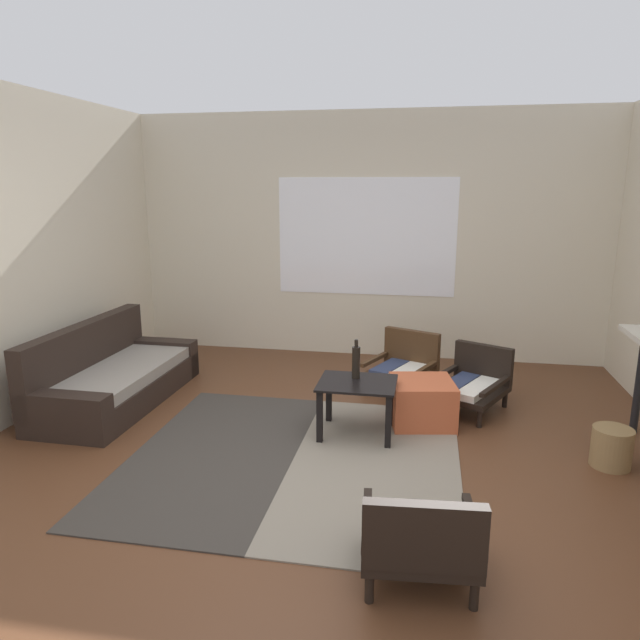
{
  "coord_description": "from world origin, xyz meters",
  "views": [
    {
      "loc": [
        0.68,
        -3.39,
        1.91
      ],
      "look_at": [
        -0.07,
        0.63,
        0.95
      ],
      "focal_mm": 32.26,
      "sensor_mm": 36.0,
      "label": 1
    }
  ],
  "objects_px": {
    "wicker_basket": "(611,447)",
    "couch": "(113,378)",
    "armchair_striped_foreground": "(420,537)",
    "ottoman_orange": "(422,402)",
    "armchair_corner": "(473,382)",
    "coffee_table": "(357,393)",
    "glass_bottle": "(356,362)",
    "armchair_by_window": "(404,364)"
  },
  "relations": [
    {
      "from": "armchair_by_window",
      "to": "wicker_basket",
      "type": "relative_size",
      "value": 2.67
    },
    {
      "from": "coffee_table",
      "to": "wicker_basket",
      "type": "bearing_deg",
      "value": -6.24
    },
    {
      "from": "couch",
      "to": "ottoman_orange",
      "type": "xyz_separation_m",
      "value": [
        2.74,
        0.01,
        -0.04
      ]
    },
    {
      "from": "armchair_by_window",
      "to": "wicker_basket",
      "type": "height_order",
      "value": "armchair_by_window"
    },
    {
      "from": "armchair_striped_foreground",
      "to": "armchair_corner",
      "type": "height_order",
      "value": "same"
    },
    {
      "from": "ottoman_orange",
      "to": "wicker_basket",
      "type": "distance_m",
      "value": 1.4
    },
    {
      "from": "coffee_table",
      "to": "ottoman_orange",
      "type": "relative_size",
      "value": 1.2
    },
    {
      "from": "coffee_table",
      "to": "glass_bottle",
      "type": "relative_size",
      "value": 1.9
    },
    {
      "from": "coffee_table",
      "to": "armchair_striped_foreground",
      "type": "bearing_deg",
      "value": -72.88
    },
    {
      "from": "couch",
      "to": "coffee_table",
      "type": "height_order",
      "value": "couch"
    },
    {
      "from": "coffee_table",
      "to": "wicker_basket",
      "type": "distance_m",
      "value": 1.82
    },
    {
      "from": "ottoman_orange",
      "to": "armchair_corner",
      "type": "bearing_deg",
      "value": 44.41
    },
    {
      "from": "ottoman_orange",
      "to": "armchair_by_window",
      "type": "bearing_deg",
      "value": 102.51
    },
    {
      "from": "ottoman_orange",
      "to": "wicker_basket",
      "type": "height_order",
      "value": "ottoman_orange"
    },
    {
      "from": "couch",
      "to": "wicker_basket",
      "type": "xyz_separation_m",
      "value": [
        4.05,
        -0.49,
        -0.08
      ]
    },
    {
      "from": "coffee_table",
      "to": "wicker_basket",
      "type": "height_order",
      "value": "coffee_table"
    },
    {
      "from": "ottoman_orange",
      "to": "armchair_striped_foreground",
      "type": "bearing_deg",
      "value": -89.45
    },
    {
      "from": "wicker_basket",
      "to": "coffee_table",
      "type": "bearing_deg",
      "value": 173.76
    },
    {
      "from": "couch",
      "to": "armchair_by_window",
      "type": "relative_size",
      "value": 2.4
    },
    {
      "from": "armchair_corner",
      "to": "ottoman_orange",
      "type": "relative_size",
      "value": 1.64
    },
    {
      "from": "armchair_striped_foreground",
      "to": "wicker_basket",
      "type": "bearing_deg",
      "value": 48.87
    },
    {
      "from": "coffee_table",
      "to": "armchair_striped_foreground",
      "type": "relative_size",
      "value": 0.98
    },
    {
      "from": "armchair_corner",
      "to": "glass_bottle",
      "type": "distance_m",
      "value": 1.19
    },
    {
      "from": "coffee_table",
      "to": "glass_bottle",
      "type": "distance_m",
      "value": 0.24
    },
    {
      "from": "wicker_basket",
      "to": "couch",
      "type": "bearing_deg",
      "value": 173.04
    },
    {
      "from": "glass_bottle",
      "to": "armchair_corner",
      "type": "bearing_deg",
      "value": 34.14
    },
    {
      "from": "couch",
      "to": "armchair_by_window",
      "type": "distance_m",
      "value": 2.69
    },
    {
      "from": "armchair_corner",
      "to": "ottoman_orange",
      "type": "distance_m",
      "value": 0.6
    },
    {
      "from": "armchair_by_window",
      "to": "armchair_corner",
      "type": "xyz_separation_m",
      "value": [
        0.61,
        -0.42,
        0.01
      ]
    },
    {
      "from": "couch",
      "to": "armchair_striped_foreground",
      "type": "relative_size",
      "value": 2.94
    },
    {
      "from": "couch",
      "to": "glass_bottle",
      "type": "distance_m",
      "value": 2.26
    },
    {
      "from": "armchair_corner",
      "to": "glass_bottle",
      "type": "height_order",
      "value": "glass_bottle"
    },
    {
      "from": "armchair_by_window",
      "to": "wicker_basket",
      "type": "distance_m",
      "value": 2.02
    },
    {
      "from": "armchair_corner",
      "to": "coffee_table",
      "type": "bearing_deg",
      "value": -141.65
    },
    {
      "from": "armchair_by_window",
      "to": "glass_bottle",
      "type": "height_order",
      "value": "glass_bottle"
    },
    {
      "from": "armchair_by_window",
      "to": "armchair_corner",
      "type": "bearing_deg",
      "value": -34.6
    },
    {
      "from": "couch",
      "to": "armchair_by_window",
      "type": "height_order",
      "value": "couch"
    },
    {
      "from": "ottoman_orange",
      "to": "coffee_table",
      "type": "bearing_deg",
      "value": -147.85
    },
    {
      "from": "ottoman_orange",
      "to": "couch",
      "type": "bearing_deg",
      "value": -179.7
    },
    {
      "from": "glass_bottle",
      "to": "couch",
      "type": "bearing_deg",
      "value": 174.62
    },
    {
      "from": "armchair_corner",
      "to": "wicker_basket",
      "type": "xyz_separation_m",
      "value": [
        0.88,
        -0.93,
        -0.1
      ]
    },
    {
      "from": "armchair_striped_foreground",
      "to": "couch",
      "type": "bearing_deg",
      "value": 144.52
    }
  ]
}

